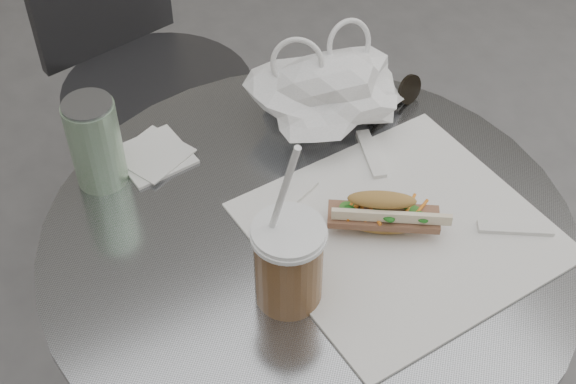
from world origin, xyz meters
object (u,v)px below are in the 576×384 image
chair_far (155,129)px  sunglasses (395,99)px  drink_can (95,143)px  banh_mi (382,213)px  iced_coffee (288,262)px  cafe_table (307,343)px

chair_far → sunglasses: bearing=102.0°
chair_far → drink_can: 0.72m
sunglasses → drink_can: 0.48m
drink_can → banh_mi: bearing=-45.6°
iced_coffee → sunglasses: (0.35, 0.24, -0.05)m
cafe_table → drink_can: size_ratio=5.26×
chair_far → banh_mi: 0.90m
cafe_table → iced_coffee: size_ratio=2.75×
drink_can → sunglasses: bearing=-11.3°
cafe_table → banh_mi: (0.09, -0.05, 0.31)m
banh_mi → drink_can: bearing=170.0°
iced_coffee → sunglasses: iced_coffee is taller
cafe_table → sunglasses: 0.43m
banh_mi → iced_coffee: iced_coffee is taller
sunglasses → drink_can: drink_can is taller
cafe_table → sunglasses: (0.27, 0.16, 0.29)m
iced_coffee → drink_can: 0.35m
banh_mi → sunglasses: (0.18, 0.21, -0.01)m
iced_coffee → sunglasses: 0.42m
iced_coffee → drink_can: bearing=110.6°
cafe_table → iced_coffee: 0.36m
cafe_table → drink_can: 0.48m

